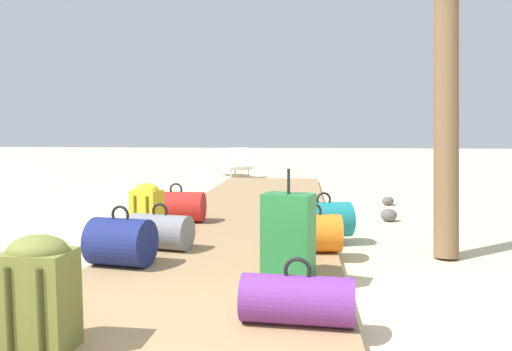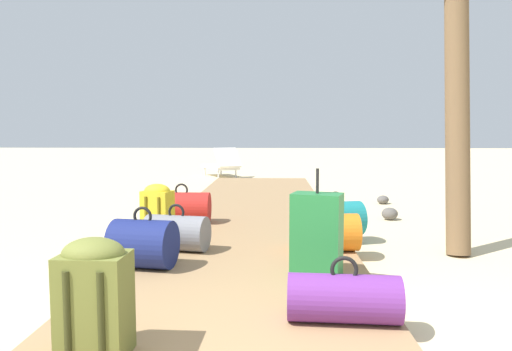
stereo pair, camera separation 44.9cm
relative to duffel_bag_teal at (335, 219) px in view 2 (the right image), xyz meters
The scene contains 14 objects.
ground_plane 1.12m from the duffel_bag_teal, 150.66° to the left, with size 60.00×60.00×0.00m, color beige.
boardwalk 1.82m from the duffel_bag_teal, 121.70° to the left, with size 2.12×10.05×0.08m, color #9E7A51.
duffel_bag_teal is the anchor object (origin of this frame).
suitcase_green 1.54m from the duffel_bag_teal, 102.38° to the right, with size 0.43×0.34×0.85m.
duffel_bag_purple 2.39m from the duffel_bag_teal, 95.89° to the right, with size 0.68×0.33×0.40m.
duffel_bag_orange 0.66m from the duffel_bag_teal, 100.87° to the right, with size 0.55×0.39×0.46m.
duffel_bag_grey 1.72m from the duffel_bag_teal, 156.58° to the right, with size 0.64×0.44×0.45m.
duffel_bag_navy 2.16m from the duffel_bag_teal, 143.72° to the right, with size 0.56×0.48×0.51m.
backpack_yellow 1.90m from the duffel_bag_teal, behind, with size 0.35×0.29×0.57m.
duffel_bag_red 1.94m from the duffel_bag_teal, 157.95° to the left, with size 0.70×0.38×0.49m.
backpack_olive 3.26m from the duffel_bag_teal, 118.48° to the right, with size 0.34×0.28×0.60m.
lounge_chair 7.93m from the duffel_bag_teal, 104.93° to the left, with size 1.22×1.65×0.79m.
rock_right_far 1.73m from the duffel_bag_teal, 57.19° to the left, with size 0.22×0.22×0.17m, color #5B5651.
rock_right_near 3.16m from the duffel_bag_teal, 68.24° to the left, with size 0.23×0.19×0.14m, color #5B5651.
Camera 2 is at (0.29, -1.70, 1.20)m, focal length 34.08 mm.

